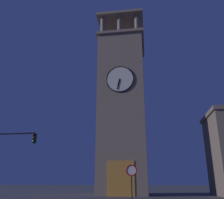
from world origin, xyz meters
TOP-DOWN VIEW (x-y plane):
  - ground_plane at (0.00, 0.00)m, footprint 200.00×200.00m
  - clocktower at (0.64, -2.11)m, footprint 6.85×8.00m
  - traffic_signal_near at (8.45, 13.34)m, footprint 3.58×0.41m
  - no_horn_sign at (-1.41, 13.67)m, footprint 0.78×0.14m

SIDE VIEW (x-z plane):
  - ground_plane at x=0.00m, z-range 0.00..0.00m
  - no_horn_sign at x=-1.41m, z-range 0.78..3.54m
  - traffic_signal_near at x=8.45m, z-range 0.85..6.86m
  - clocktower at x=0.64m, z-range -2.72..25.68m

